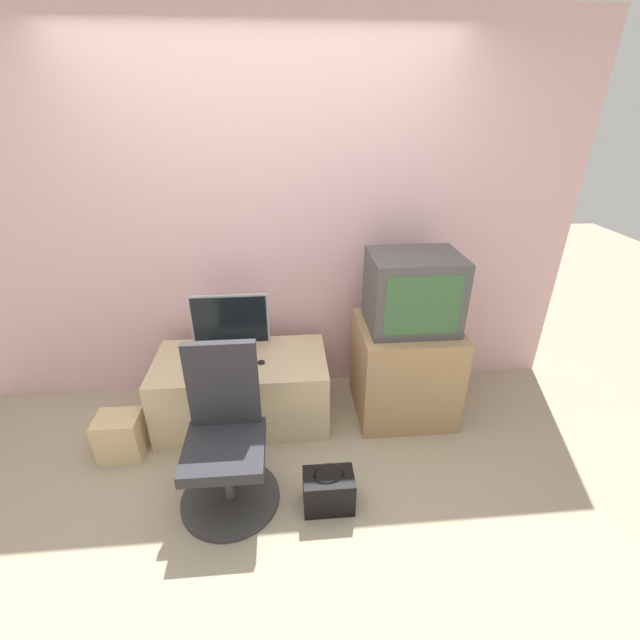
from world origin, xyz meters
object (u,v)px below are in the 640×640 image
(keyboard, at_px, (227,364))
(mouse, at_px, (261,362))
(crt_tv, at_px, (413,292))
(cardboard_box_lower, at_px, (121,436))
(office_chair, at_px, (226,445))
(handbag, at_px, (329,490))
(main_monitor, at_px, (230,324))

(keyboard, xyz_separation_m, mouse, (0.23, 0.00, 0.01))
(crt_tv, relative_size, cardboard_box_lower, 1.92)
(mouse, distance_m, office_chair, 0.65)
(office_chair, distance_m, handbag, 0.63)
(handbag, bearing_deg, main_monitor, 122.07)
(cardboard_box_lower, xyz_separation_m, handbag, (1.29, -0.51, -0.03))
(office_chair, relative_size, cardboard_box_lower, 3.13)
(keyboard, height_order, office_chair, office_chair)
(keyboard, distance_m, office_chair, 0.63)
(main_monitor, relative_size, cardboard_box_lower, 1.74)
(mouse, distance_m, handbag, 0.93)
(keyboard, relative_size, office_chair, 0.33)
(main_monitor, height_order, handbag, main_monitor)
(keyboard, distance_m, crt_tv, 1.32)
(main_monitor, bearing_deg, keyboard, -97.79)
(main_monitor, distance_m, office_chair, 0.86)
(mouse, distance_m, crt_tv, 1.11)
(crt_tv, xyz_separation_m, cardboard_box_lower, (-1.93, -0.31, -0.81))
(mouse, relative_size, handbag, 0.16)
(keyboard, relative_size, handbag, 0.95)
(crt_tv, xyz_separation_m, handbag, (-0.64, -0.83, -0.84))
(mouse, bearing_deg, crt_tv, 4.32)
(cardboard_box_lower, distance_m, handbag, 1.39)
(main_monitor, relative_size, keyboard, 1.70)
(keyboard, relative_size, mouse, 6.07)
(crt_tv, relative_size, office_chair, 0.61)
(office_chair, relative_size, handbag, 2.91)
(handbag, bearing_deg, crt_tv, 52.47)
(keyboard, distance_m, cardboard_box_lower, 0.81)
(cardboard_box_lower, bearing_deg, main_monitor, 30.19)
(keyboard, xyz_separation_m, crt_tv, (1.24, 0.08, 0.45))
(office_chair, height_order, handbag, office_chair)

